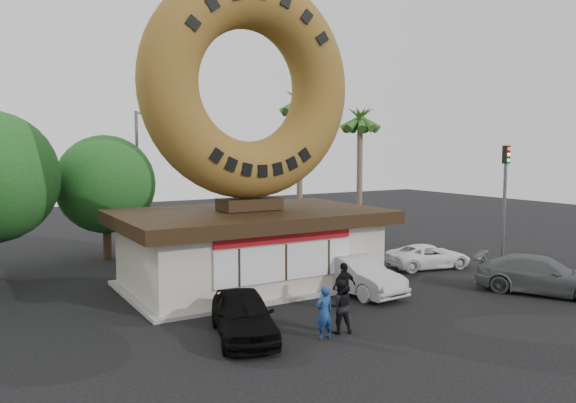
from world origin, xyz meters
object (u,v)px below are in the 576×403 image
Objects in this scene: car_black at (243,315)px; car_silver at (355,274)px; traffic_signal at (505,188)px; car_white at (428,256)px; person_right at (344,287)px; donut_shop at (250,245)px; person_left at (324,312)px; person_center at (339,306)px; street_lamp at (140,174)px; car_grey at (542,275)px; giant_donut at (249,86)px.

car_black is 0.92× the size of car_silver.
car_silver is (-10.87, -1.37, -3.10)m from traffic_signal.
traffic_signal reaches higher than car_white.
donut_shop is at bearing -80.43° from person_right.
person_right is at bearing 127.00° from car_white.
person_left is 2.54m from car_black.
person_center is at bearing 132.55° from car_white.
street_lamp is 15.90m from person_right.
traffic_signal is 11.39m from car_silver.
car_grey is (11.53, -17.33, -3.73)m from street_lamp.
donut_shop is at bearing -79.50° from street_lamp.
giant_donut is 2.03× the size of car_silver.
giant_donut is 1.83× the size of car_grey.
donut_shop is 2.65× the size of car_white.
car_black is (-1.38, -15.96, -3.75)m from street_lamp.
donut_shop is 1.84× the size of traffic_signal.
person_right reaches higher than person_center.
donut_shop is 7.19m from person_center.
giant_donut is 10.49m from person_center.
car_white is at bearing -8.65° from donut_shop.
traffic_signal is (14.00, -2.01, -4.69)m from giant_donut.
car_grey is (9.68, -7.33, -7.80)m from giant_donut.
car_grey is at bearing -129.06° from traffic_signal.
car_silver is at bearing -69.58° from street_lamp.
car_silver is at bearing -137.40° from person_left.
donut_shop is at bearing 78.37° from car_black.
donut_shop is 12.18m from car_grey.
donut_shop is at bearing 128.19° from car_silver.
street_lamp is 1.32× the size of traffic_signal.
person_left is (-15.11, -5.34, -3.02)m from traffic_signal.
person_right is at bearing 26.86° from car_black.
donut_shop is 5.38m from person_right.
car_black is (-2.12, 1.39, -0.11)m from person_left.
giant_donut reaches higher than person_right.
person_left is 0.39× the size of car_black.
person_right is at bearing -111.16° from person_center.
street_lamp reaches higher than car_black.
street_lamp reaches higher than person_right.
person_right is 8.69m from car_grey.
traffic_signal is 3.44× the size of person_center.
donut_shop is 1.40× the size of street_lamp.
giant_donut is 10.96m from street_lamp.
person_left is 0.96× the size of person_center.
street_lamp is at bearing 55.79° from car_white.
car_silver is at bearing -114.35° from person_center.
street_lamp reaches higher than person_left.
giant_donut reaches higher than car_silver.
traffic_signal is 3.60× the size of person_left.
street_lamp reaches higher than car_grey.
person_center is at bearing 45.98° from person_right.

